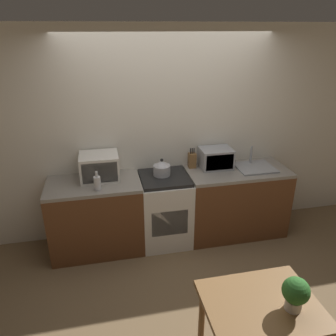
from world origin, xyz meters
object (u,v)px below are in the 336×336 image
kettle (162,168)px  toaster_oven (216,158)px  microwave (99,167)px  bottle (97,183)px  stove_range (165,209)px  dining_table (260,316)px

kettle → toaster_oven: (0.71, 0.09, 0.03)m
microwave → bottle: microwave is taller
stove_range → toaster_oven: bearing=11.1°
stove_range → kettle: size_ratio=4.22×
kettle → bottle: (-0.76, -0.24, -0.01)m
kettle → dining_table: size_ratio=0.26×
toaster_oven → kettle: bearing=-173.1°
kettle → dining_table: (0.32, -1.99, -0.34)m
dining_table → toaster_oven: bearing=79.4°
kettle → microwave: 0.73m
microwave → bottle: 0.30m
microwave → bottle: bearing=-96.9°
bottle → dining_table: size_ratio=0.27×
dining_table → microwave: bearing=117.2°
stove_range → bottle: bottle is taller
microwave → dining_table: 2.33m
dining_table → bottle: bearing=121.8°
kettle → dining_table: 2.04m
stove_range → toaster_oven: toaster_oven is taller
microwave → toaster_oven: microwave is taller
bottle → microwave: bearing=83.1°
kettle → dining_table: bearing=-80.8°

